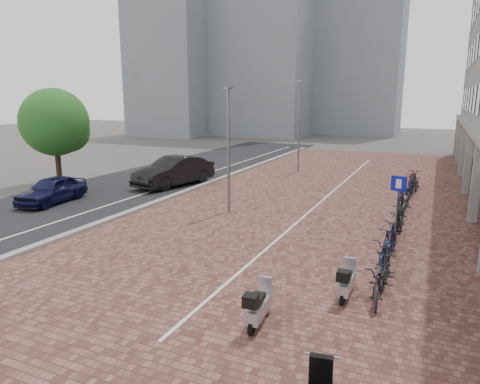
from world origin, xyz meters
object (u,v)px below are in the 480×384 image
at_px(car_dark, 174,171).
at_px(scooter_back, 259,304).
at_px(parking_sign, 398,199).
at_px(scooter_front, 346,280).
at_px(car_navy, 52,190).

bearing_deg(car_dark, scooter_back, -37.09).
xyz_separation_m(scooter_back, parking_sign, (2.32, 6.91, 1.19)).
distance_m(scooter_front, scooter_back, 2.69).
distance_m(car_navy, car_dark, 6.89).
bearing_deg(car_dark, parking_sign, -11.23).
height_order(car_dark, parking_sign, parking_sign).
xyz_separation_m(car_navy, parking_sign, (16.00, 0.21, 1.02)).
xyz_separation_m(car_navy, scooter_back, (13.68, -6.70, -0.17)).
xyz_separation_m(car_dark, scooter_back, (10.55, -12.83, -0.36)).
height_order(car_dark, scooter_back, car_dark).
bearing_deg(scooter_front, car_navy, 162.43).
relative_size(car_dark, scooter_back, 3.62).
distance_m(scooter_back, parking_sign, 7.38).
bearing_deg(car_navy, scooter_back, -32.27).
relative_size(car_navy, scooter_front, 2.80).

